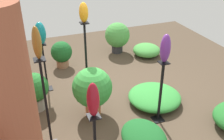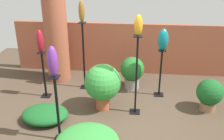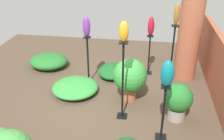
{
  "view_description": "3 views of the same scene",
  "coord_description": "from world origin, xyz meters",
  "views": [
    {
      "loc": [
        -4.1,
        1.65,
        3.13
      ],
      "look_at": [
        0.03,
        0.07,
        0.71
      ],
      "focal_mm": 42.0,
      "sensor_mm": 36.0,
      "label": 1
    },
    {
      "loc": [
        0.4,
        -4.03,
        2.9
      ],
      "look_at": [
        -0.03,
        0.22,
        1.02
      ],
      "focal_mm": 42.0,
      "sensor_mm": 36.0,
      "label": 2
    },
    {
      "loc": [
        4.68,
        0.92,
        3.22
      ],
      "look_at": [
        0.05,
        0.21,
        0.85
      ],
      "focal_mm": 42.0,
      "sensor_mm": 36.0,
      "label": 3
    }
  ],
  "objects": [
    {
      "name": "potted_plant_walkway_edge",
      "position": [
        -0.25,
        0.56,
        0.57
      ],
      "size": [
        0.73,
        0.73,
        0.96
      ],
      "color": "#B25B38",
      "rests_on": "ground"
    },
    {
      "name": "art_vase_ruby",
      "position": [
        -1.58,
        0.93,
        1.28
      ],
      "size": [
        0.15,
        0.16,
        0.49
      ],
      "primitive_type": "ellipsoid",
      "color": "maroon",
      "rests_on": "pedestal_ruby"
    },
    {
      "name": "pedestal_violet",
      "position": [
        -0.85,
        -0.5,
        0.55
      ],
      "size": [
        0.2,
        0.2,
        1.19
      ],
      "color": "black",
      "rests_on": "ground"
    },
    {
      "name": "art_vase_amber",
      "position": [
        0.41,
        0.47,
        1.78
      ],
      "size": [
        0.15,
        0.17,
        0.38
      ],
      "primitive_type": "ellipsoid",
      "color": "orange",
      "rests_on": "pedestal_amber"
    },
    {
      "name": "foliage_bed_east",
      "position": [
        -1.28,
        0.02,
        0.13
      ],
      "size": [
        0.88,
        0.71,
        0.27
      ],
      "primitive_type": "ellipsoid",
      "color": "#195923",
      "rests_on": "ground"
    },
    {
      "name": "potted_plant_front_right",
      "position": [
        1.88,
        0.71,
        0.37
      ],
      "size": [
        0.53,
        0.53,
        0.67
      ],
      "color": "#936B4C",
      "rests_on": "ground"
    },
    {
      "name": "art_vase_teal",
      "position": [
        0.93,
        1.23,
        1.3
      ],
      "size": [
        0.22,
        0.22,
        0.46
      ],
      "primitive_type": "ellipsoid",
      "color": "#0F727A",
      "rests_on": "pedestal_teal"
    },
    {
      "name": "art_vase_violet",
      "position": [
        -0.85,
        -0.5,
        1.44
      ],
      "size": [
        0.16,
        0.17,
        0.49
      ],
      "primitive_type": "ellipsoid",
      "color": "#6B2D8C",
      "rests_on": "pedestal_violet"
    },
    {
      "name": "brick_pillar",
      "position": [
        -1.53,
        1.86,
        1.27
      ],
      "size": [
        0.55,
        0.55,
        2.55
      ],
      "primitive_type": "cylinder",
      "color": "#9E5138",
      "rests_on": "ground"
    },
    {
      "name": "brick_wall_back",
      "position": [
        0.0,
        2.44,
        0.66
      ],
      "size": [
        5.6,
        0.12,
        1.32
      ],
      "primitive_type": "cube",
      "color": "#9E5138",
      "rests_on": "ground"
    },
    {
      "name": "pedestal_teal",
      "position": [
        0.93,
        1.23,
        0.49
      ],
      "size": [
        0.2,
        0.2,
        1.07
      ],
      "color": "black",
      "rests_on": "ground"
    },
    {
      "name": "pedestal_amber",
      "position": [
        0.41,
        0.47,
        0.74
      ],
      "size": [
        0.2,
        0.2,
        1.59
      ],
      "color": "black",
      "rests_on": "ground"
    },
    {
      "name": "pedestal_ruby",
      "position": [
        -1.58,
        0.93,
        0.47
      ],
      "size": [
        0.2,
        0.2,
        1.04
      ],
      "color": "black",
      "rests_on": "ground"
    },
    {
      "name": "potted_plant_back_center",
      "position": [
        0.31,
        1.54,
        0.43
      ],
      "size": [
        0.56,
        0.56,
        0.76
      ],
      "color": "gray",
      "rests_on": "ground"
    },
    {
      "name": "art_vase_bronze",
      "position": [
        -0.8,
        1.44,
        1.8
      ],
      "size": [
        0.13,
        0.12,
        0.47
      ],
      "primitive_type": "ellipsoid",
      "color": "brown",
      "rests_on": "pedestal_bronze"
    },
    {
      "name": "pedestal_bronze",
      "position": [
        -0.8,
        1.44,
        0.73
      ],
      "size": [
        0.2,
        0.2,
        1.57
      ],
      "color": "black",
      "rests_on": "ground"
    },
    {
      "name": "ground_plane",
      "position": [
        0.0,
        0.0,
        0.0
      ],
      "size": [
        8.0,
        8.0,
        0.0
      ],
      "primitive_type": "plane",
      "color": "#4C3D2D"
    }
  ]
}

